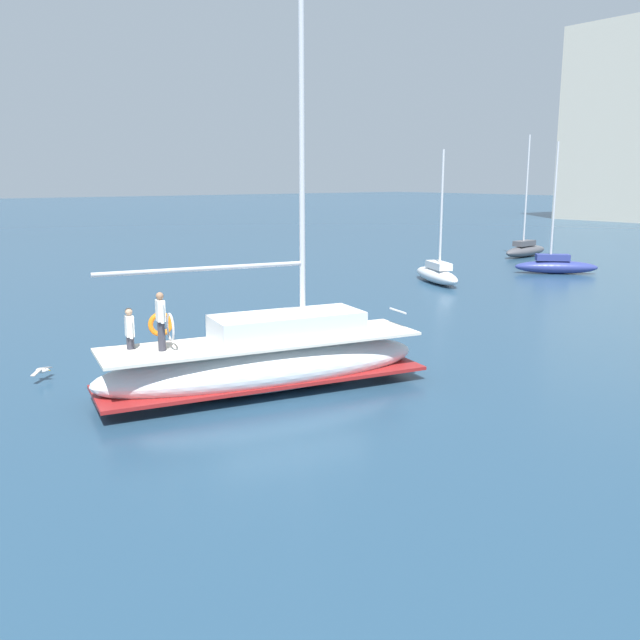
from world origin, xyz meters
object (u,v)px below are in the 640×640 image
at_px(moored_cutter_left, 437,273).
at_px(seagull, 42,370).
at_px(moored_sloop_near, 556,265).
at_px(main_sailboat, 267,359).
at_px(moored_catamaran, 525,249).

relative_size(moored_cutter_left, seagull, 9.15).
xyz_separation_m(moored_sloop_near, seagull, (4.36, -32.80, -0.25)).
relative_size(main_sailboat, moored_catamaran, 1.42).
bearing_deg(moored_cutter_left, moored_sloop_near, 78.00).
distance_m(main_sailboat, seagull, 6.90).
height_order(moored_sloop_near, moored_catamaran, moored_catamaran).
xyz_separation_m(moored_catamaran, seagull, (11.35, -39.29, -0.28)).
xyz_separation_m(main_sailboat, moored_sloop_near, (-9.23, 27.95, -0.34)).
bearing_deg(seagull, moored_cutter_left, 104.66).
bearing_deg(moored_catamaran, moored_sloop_near, -42.93).
relative_size(main_sailboat, seagull, 15.74).
xyz_separation_m(main_sailboat, seagull, (-4.88, -4.84, -0.59)).
bearing_deg(moored_cutter_left, seagull, -75.34).
height_order(moored_catamaran, seagull, moored_catamaran).
distance_m(main_sailboat, moored_cutter_left, 22.07).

